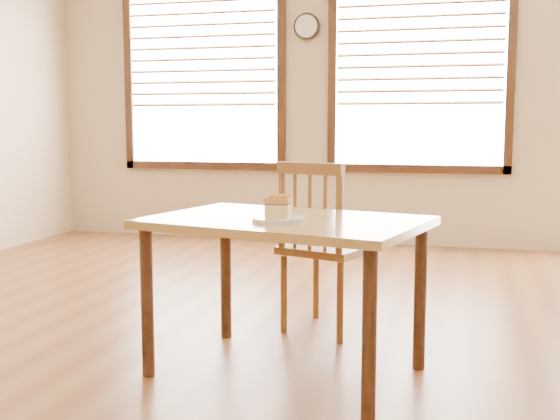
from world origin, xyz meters
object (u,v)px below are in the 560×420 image
cafe_table_main (286,238)px  cafe_chair_main (324,246)px  plate (278,220)px  cake_slice (278,205)px  wall_clock (307,26)px

cafe_table_main → cafe_chair_main: 0.72m
cafe_table_main → plate: (-0.00, -0.12, 0.10)m
cafe_table_main → plate: size_ratio=5.89×
cake_slice → wall_clock: bearing=100.1°
plate → cake_slice: cake_slice is taller
cafe_chair_main → plate: (-0.05, -0.82, 0.26)m
wall_clock → cafe_table_main: bearing=-78.8°
wall_clock → plate: (0.74, -3.87, -1.39)m
cafe_table_main → cake_slice: size_ratio=11.56×
cafe_chair_main → cake_slice: bearing=104.8°
wall_clock → cake_slice: bearing=-79.2°
cafe_table_main → plate: plate is taller
plate → cafe_chair_main: bearing=86.4°
cafe_table_main → cake_slice: (-0.00, -0.12, 0.17)m
wall_clock → cake_slice: wall_clock is taller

